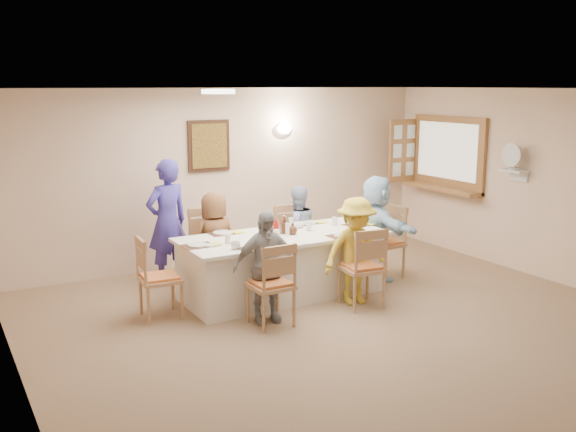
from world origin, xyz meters
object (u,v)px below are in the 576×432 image
serving_hatch (448,154)px  desk_fan (513,160)px  diner_back_right (297,231)px  chair_left_end (160,277)px  chair_back_right (292,240)px  caregiver (167,222)px  diner_front_left (265,267)px  diner_right_end (376,228)px  chair_front_right (362,266)px  condiment_ketchup (276,226)px  chair_right_end (384,242)px  chair_front_left (270,283)px  dining_table (283,265)px  diner_back_left (215,241)px  chair_back_left (211,248)px  diner_front_right (356,251)px

serving_hatch → desk_fan: size_ratio=5.00×
serving_hatch → diner_back_right: bearing=-179.0°
diner_back_right → chair_left_end: bearing=23.0°
serving_hatch → chair_back_right: bearing=178.5°
caregiver → diner_front_left: bearing=90.6°
diner_front_left → diner_right_end: 2.13m
chair_front_right → condiment_ketchup: condiment_ketchup is taller
desk_fan → diner_back_right: 3.07m
chair_right_end → chair_front_left: bearing=-72.5°
condiment_ketchup → dining_table: bearing=-11.6°
chair_front_right → chair_right_end: 1.24m
diner_front_left → desk_fan: bearing=8.1°
desk_fan → diner_back_right: bearing=153.6°
diner_back_right → chair_front_right: bearing=95.5°
chair_front_left → diner_right_end: size_ratio=0.67×
dining_table → diner_back_left: diner_back_left is taller
chair_back_right → chair_right_end: (0.95, -0.80, 0.02)m
serving_hatch → chair_front_left: size_ratio=1.61×
desk_fan → diner_right_end: size_ratio=0.22×
chair_left_end → diner_right_end: 2.98m
diner_back_left → diner_right_end: diner_right_end is taller
chair_front_right → serving_hatch: bearing=-143.6°
serving_hatch → chair_back_right: (-2.73, 0.07, -1.04)m
diner_back_right → diner_front_left: size_ratio=0.99×
dining_table → chair_back_left: 1.01m
diner_back_left → condiment_ketchup: diner_back_left is taller
chair_front_right → diner_back_left: size_ratio=0.78×
chair_right_end → diner_front_left: bearing=-75.3°
chair_right_end → diner_right_end: 0.25m
chair_front_right → diner_front_left: size_ratio=0.78×
chair_left_end → diner_back_right: (2.15, 0.68, 0.14)m
chair_front_left → diner_front_right: bearing=-174.5°
chair_front_right → diner_front_right: diner_front_right is taller
caregiver → diner_right_end: bearing=141.8°
dining_table → chair_front_left: bearing=-126.9°
serving_hatch → chair_right_end: bearing=-157.7°
chair_front_right → chair_front_left: bearing=7.1°
chair_left_end → diner_back_left: size_ratio=0.75×
diner_front_right → condiment_ketchup: (-0.68, 0.70, 0.24)m
dining_table → diner_front_right: bearing=-48.6°
serving_hatch → diner_front_left: (-3.93, -1.41, -0.88)m
condiment_ketchup → diner_back_left: bearing=127.9°
diner_right_end → chair_front_left: bearing=114.8°
dining_table → condiment_ketchup: size_ratio=11.30×
chair_left_end → diner_front_left: 1.18m
desk_fan → diner_back_right: desk_fan is taller
dining_table → diner_right_end: diner_right_end is taller
desk_fan → diner_front_left: bearing=-179.1°
chair_front_right → chair_left_end: size_ratio=1.03×
chair_front_left → diner_right_end: (2.02, 0.80, 0.23)m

